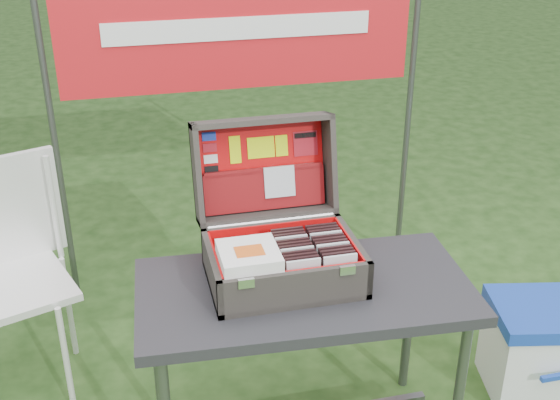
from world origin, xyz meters
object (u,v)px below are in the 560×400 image
object	(u,v)px
cooler	(545,348)
cardboard_box	(395,283)
chair	(11,290)
suitcase	(279,211)
table	(303,369)

from	to	relation	value
cooler	cardboard_box	bearing A→B (deg)	135.45
cooler	chair	bearing A→B (deg)	178.04
suitcase	table	bearing A→B (deg)	-62.04
table	cardboard_box	bearing A→B (deg)	50.13
chair	cardboard_box	size ratio (longest dim) A/B	2.45
cooler	suitcase	bearing A→B (deg)	-170.54
table	suitcase	xyz separation A→B (m)	(-0.06, 0.11, 0.58)
chair	cardboard_box	xyz separation A→B (m)	(1.65, 0.10, -0.28)
cooler	chair	size ratio (longest dim) A/B	0.48
chair	table	bearing A→B (deg)	-48.91
cardboard_box	suitcase	bearing A→B (deg)	-136.29
table	cooler	world-z (taller)	table
table	suitcase	size ratio (longest dim) A/B	2.15
cooler	chair	xyz separation A→B (m)	(-2.05, 0.50, 0.27)
cooler	cardboard_box	world-z (taller)	cooler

